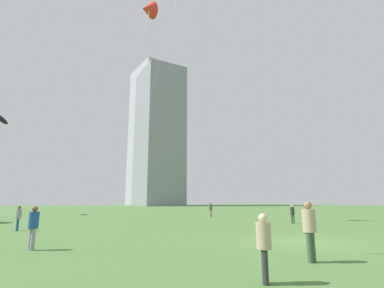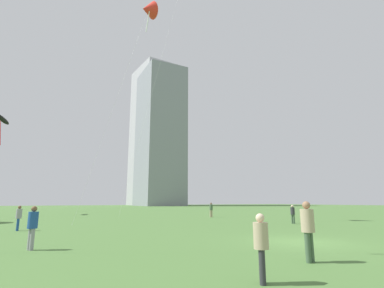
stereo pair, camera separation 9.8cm
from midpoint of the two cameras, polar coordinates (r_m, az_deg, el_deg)
The scene contains 11 objects.
ground at distance 15.19m, azimuth 20.93°, elevation -17.68°, with size 280.00×280.00×0.00m, color #4C7538.
person_standing_0 at distance 22.42m, azimuth -31.03°, elevation -12.17°, with size 0.35×0.35×1.60m.
person_standing_1 at distance 35.52m, azimuth 3.89°, elevation -12.70°, with size 0.38×0.38×1.72m.
person_standing_2 at distance 26.82m, azimuth 19.44°, elevation -12.74°, with size 0.35×0.35×1.58m.
person_standing_3 at distance 13.41m, azimuth -28.88°, elevation -13.79°, with size 0.38×0.38×1.69m.
person_standing_4 at distance 10.25m, azimuth 22.25°, elevation -14.92°, with size 0.42×0.42×1.88m.
person_standing_5 at distance 7.38m, azimuth 13.94°, elevation -18.44°, with size 0.35×0.35×1.59m.
kite_flying_0 at distance 34.96m, azimuth -8.62°, elevation 24.85°, with size 7.16×2.16×23.55m.
kite_flying_3 at distance 51.85m, azimuth -33.46°, elevation 4.09°, with size 4.21×12.84×14.58m.
distant_highrise_0 at distance 145.39m, azimuth -7.28°, elevation 1.83°, with size 18.86×23.44×69.38m, color #A8A8AD.
distant_highrise_1 at distance 131.55m, azimuth -6.31°, elevation 1.52°, with size 17.29×22.34×61.86m, color gray.
Camera 2 is at (-11.48, -9.74, 1.87)m, focal length 26.89 mm.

